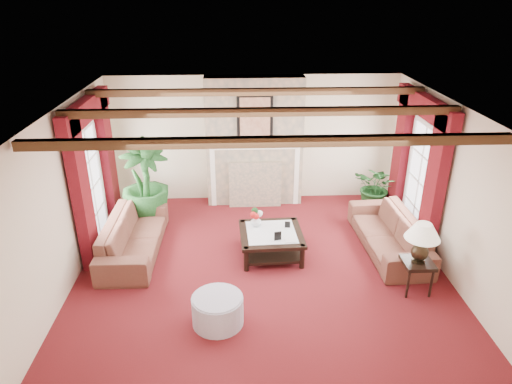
{
  "coord_description": "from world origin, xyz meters",
  "views": [
    {
      "loc": [
        -0.38,
        -6.53,
        4.31
      ],
      "look_at": [
        -0.07,
        0.4,
        1.18
      ],
      "focal_mm": 32.0,
      "sensor_mm": 36.0,
      "label": 1
    }
  ],
  "objects_px": {
    "sofa_right": "(390,227)",
    "side_table": "(416,276)",
    "coffee_table": "(271,243)",
    "potted_palm": "(147,199)",
    "ottoman": "(218,310)",
    "sofa_left": "(133,230)"
  },
  "relations": [
    {
      "from": "sofa_right",
      "to": "side_table",
      "type": "distance_m",
      "value": 1.25
    },
    {
      "from": "coffee_table",
      "to": "side_table",
      "type": "height_order",
      "value": "side_table"
    },
    {
      "from": "coffee_table",
      "to": "side_table",
      "type": "xyz_separation_m",
      "value": [
        2.14,
        -1.14,
        0.04
      ]
    },
    {
      "from": "sofa_right",
      "to": "potted_palm",
      "type": "height_order",
      "value": "potted_palm"
    },
    {
      "from": "potted_palm",
      "to": "coffee_table",
      "type": "height_order",
      "value": "potted_palm"
    },
    {
      "from": "sofa_right",
      "to": "coffee_table",
      "type": "bearing_deg",
      "value": -89.61
    },
    {
      "from": "ottoman",
      "to": "sofa_left",
      "type": "bearing_deg",
      "value": 128.07
    },
    {
      "from": "side_table",
      "to": "sofa_left",
      "type": "bearing_deg",
      "value": 163.67
    },
    {
      "from": "coffee_table",
      "to": "sofa_right",
      "type": "bearing_deg",
      "value": 0.22
    },
    {
      "from": "sofa_left",
      "to": "side_table",
      "type": "distance_m",
      "value": 4.73
    },
    {
      "from": "coffee_table",
      "to": "side_table",
      "type": "bearing_deg",
      "value": -30.48
    },
    {
      "from": "sofa_left",
      "to": "ottoman",
      "type": "relative_size",
      "value": 3.11
    },
    {
      "from": "sofa_right",
      "to": "side_table",
      "type": "bearing_deg",
      "value": -0.87
    },
    {
      "from": "sofa_right",
      "to": "side_table",
      "type": "relative_size",
      "value": 4.28
    },
    {
      "from": "sofa_left",
      "to": "sofa_right",
      "type": "height_order",
      "value": "sofa_left"
    },
    {
      "from": "sofa_right",
      "to": "coffee_table",
      "type": "xyz_separation_m",
      "value": [
        -2.11,
        -0.1,
        -0.22
      ]
    },
    {
      "from": "sofa_left",
      "to": "coffee_table",
      "type": "xyz_separation_m",
      "value": [
        2.4,
        -0.19,
        -0.22
      ]
    },
    {
      "from": "sofa_left",
      "to": "ottoman",
      "type": "bearing_deg",
      "value": -141.32
    },
    {
      "from": "sofa_right",
      "to": "coffee_table",
      "type": "distance_m",
      "value": 2.12
    },
    {
      "from": "sofa_left",
      "to": "sofa_right",
      "type": "distance_m",
      "value": 4.51
    },
    {
      "from": "sofa_right",
      "to": "ottoman",
      "type": "xyz_separation_m",
      "value": [
        -2.98,
        -1.85,
        -0.22
      ]
    },
    {
      "from": "side_table",
      "to": "ottoman",
      "type": "distance_m",
      "value": 3.08
    }
  ]
}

